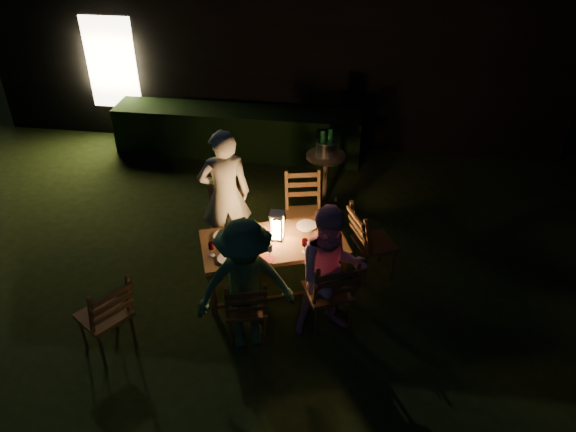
# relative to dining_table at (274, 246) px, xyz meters

# --- Properties ---
(garden_envelope) EXTENTS (40.00, 40.00, 3.20)m
(garden_envelope) POSITION_rel_dining_table_xyz_m (-0.71, 5.86, 0.96)
(garden_envelope) COLOR black
(garden_envelope) RESTS_ON ground
(dining_table) EXTENTS (1.84, 1.35, 0.69)m
(dining_table) POSITION_rel_dining_table_xyz_m (0.00, 0.00, 0.00)
(dining_table) COLOR #543B1C
(dining_table) RESTS_ON ground
(chair_near_left) EXTENTS (0.53, 0.55, 0.95)m
(chair_near_left) POSITION_rel_dining_table_xyz_m (-0.15, -0.88, -0.33)
(chair_near_left) COLOR #543B1C
(chair_near_left) RESTS_ON ground
(chair_near_right) EXTENTS (0.64, 0.66, 1.06)m
(chair_near_right) POSITION_rel_dining_table_xyz_m (0.69, -0.56, -0.30)
(chair_near_right) COLOR #543B1C
(chair_near_right) RESTS_ON ground
(chair_far_left) EXTENTS (0.54, 0.57, 0.98)m
(chair_far_left) POSITION_rel_dining_table_xyz_m (-0.69, 0.56, -0.33)
(chair_far_left) COLOR #543B1C
(chair_far_left) RESTS_ON ground
(chair_far_right) EXTENTS (0.57, 0.60, 1.05)m
(chair_far_right) POSITION_rel_dining_table_xyz_m (0.25, 0.92, -0.30)
(chair_far_right) COLOR #543B1C
(chair_far_right) RESTS_ON ground
(chair_end) EXTENTS (0.64, 0.63, 1.03)m
(chair_end) POSITION_rel_dining_table_xyz_m (1.15, 0.43, -0.31)
(chair_end) COLOR #543B1C
(chair_end) RESTS_ON ground
(chair_spare) EXTENTS (0.67, 0.66, 1.04)m
(chair_spare) POSITION_rel_dining_table_xyz_m (-1.55, -1.24, -0.31)
(chair_spare) COLOR #543B1C
(chair_spare) RESTS_ON ground
(person_house_side) EXTENTS (0.75, 0.62, 1.76)m
(person_house_side) POSITION_rel_dining_table_xyz_m (-0.71, 0.61, 0.26)
(person_house_side) COLOR beige
(person_house_side) RESTS_ON ground
(person_opp_right) EXTENTS (0.93, 0.83, 1.58)m
(person_opp_right) POSITION_rel_dining_table_xyz_m (0.71, -0.61, 0.17)
(person_opp_right) COLOR #E59DC4
(person_opp_right) RESTS_ON ground
(person_opp_left) EXTENTS (1.14, 0.89, 1.55)m
(person_opp_left) POSITION_rel_dining_table_xyz_m (-0.13, -0.93, 0.16)
(person_opp_left) COLOR #33663E
(person_opp_left) RESTS_ON ground
(lantern) EXTENTS (0.16, 0.16, 0.35)m
(lantern) POSITION_rel_dining_table_xyz_m (0.03, 0.06, 0.23)
(lantern) COLOR white
(lantern) RESTS_ON dining_table
(plate_far_left) EXTENTS (0.25, 0.25, 0.01)m
(plate_far_left) POSITION_rel_dining_table_xyz_m (-0.59, 0.01, 0.08)
(plate_far_left) COLOR white
(plate_far_left) RESTS_ON dining_table
(plate_near_left) EXTENTS (0.25, 0.25, 0.01)m
(plate_near_left) POSITION_rel_dining_table_xyz_m (-0.44, -0.40, 0.08)
(plate_near_left) COLOR white
(plate_near_left) RESTS_ON dining_table
(plate_far_right) EXTENTS (0.25, 0.25, 0.01)m
(plate_far_right) POSITION_rel_dining_table_xyz_m (0.34, 0.36, 0.08)
(plate_far_right) COLOR white
(plate_far_right) RESTS_ON dining_table
(plate_near_right) EXTENTS (0.25, 0.25, 0.01)m
(plate_near_right) POSITION_rel_dining_table_xyz_m (0.50, -0.05, 0.08)
(plate_near_right) COLOR white
(plate_near_right) RESTS_ON dining_table
(wineglass_a) EXTENTS (0.06, 0.06, 0.18)m
(wineglass_a) POSITION_rel_dining_table_xyz_m (-0.38, 0.16, 0.16)
(wineglass_a) COLOR #59070F
(wineglass_a) RESTS_ON dining_table
(wineglass_b) EXTENTS (0.06, 0.06, 0.18)m
(wineglass_b) POSITION_rel_dining_table_xyz_m (-0.63, -0.36, 0.16)
(wineglass_b) COLOR #59070F
(wineglass_b) RESTS_ON dining_table
(wineglass_c) EXTENTS (0.06, 0.06, 0.18)m
(wineglass_c) POSITION_rel_dining_table_xyz_m (0.38, -0.16, 0.16)
(wineglass_c) COLOR #59070F
(wineglass_c) RESTS_ON dining_table
(wineglass_d) EXTENTS (0.06, 0.06, 0.18)m
(wineglass_d) POSITION_rel_dining_table_xyz_m (0.52, 0.39, 0.16)
(wineglass_d) COLOR #59070F
(wineglass_d) RESTS_ON dining_table
(wineglass_e) EXTENTS (0.06, 0.06, 0.18)m
(wineglass_e) POSITION_rel_dining_table_xyz_m (0.01, -0.32, 0.16)
(wineglass_e) COLOR silver
(wineglass_e) RESTS_ON dining_table
(bottle_table) EXTENTS (0.07, 0.07, 0.28)m
(bottle_table) POSITION_rel_dining_table_xyz_m (-0.23, -0.09, 0.21)
(bottle_table) COLOR #0F471E
(bottle_table) RESTS_ON dining_table
(napkin_left) EXTENTS (0.18, 0.14, 0.01)m
(napkin_left) POSITION_rel_dining_table_xyz_m (-0.03, -0.35, 0.07)
(napkin_left) COLOR red
(napkin_left) RESTS_ON dining_table
(napkin_right) EXTENTS (0.18, 0.14, 0.01)m
(napkin_right) POSITION_rel_dining_table_xyz_m (0.62, -0.09, 0.07)
(napkin_right) COLOR red
(napkin_right) RESTS_ON dining_table
(phone) EXTENTS (0.14, 0.07, 0.01)m
(phone) POSITION_rel_dining_table_xyz_m (-0.48, -0.50, 0.07)
(phone) COLOR black
(phone) RESTS_ON dining_table
(side_table) EXTENTS (0.57, 0.57, 0.77)m
(side_table) POSITION_rel_dining_table_xyz_m (0.42, 2.10, 0.06)
(side_table) COLOR olive
(side_table) RESTS_ON ground
(ice_bucket) EXTENTS (0.30, 0.30, 0.22)m
(ice_bucket) POSITION_rel_dining_table_xyz_m (0.42, 2.10, 0.26)
(ice_bucket) COLOR #A5A8AD
(ice_bucket) RESTS_ON side_table
(bottle_bucket_a) EXTENTS (0.07, 0.07, 0.32)m
(bottle_bucket_a) POSITION_rel_dining_table_xyz_m (0.37, 2.06, 0.31)
(bottle_bucket_a) COLOR #0F471E
(bottle_bucket_a) RESTS_ON side_table
(bottle_bucket_b) EXTENTS (0.07, 0.07, 0.32)m
(bottle_bucket_b) POSITION_rel_dining_table_xyz_m (0.47, 2.14, 0.31)
(bottle_bucket_b) COLOR #0F471E
(bottle_bucket_b) RESTS_ON side_table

